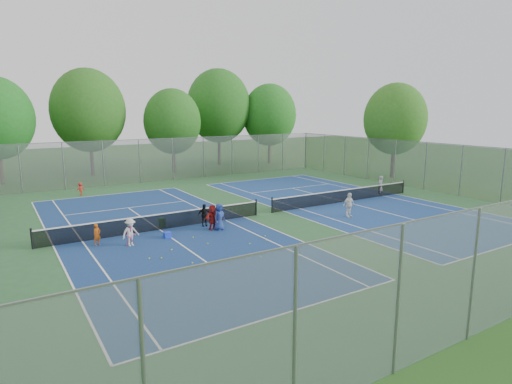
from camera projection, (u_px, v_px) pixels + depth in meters
ground at (264, 214)px, 27.66m from camera, size 120.00×120.00×0.00m
court_pad at (264, 214)px, 27.66m from camera, size 32.00×32.00×0.01m
court_left at (160, 230)px, 24.03m from camera, size 10.97×23.77×0.01m
court_right at (344, 202)px, 31.28m from camera, size 10.97×23.77×0.01m
net_left at (159, 222)px, 23.95m from camera, size 12.87×0.10×0.91m
net_right at (345, 196)px, 31.20m from camera, size 12.87×0.10×0.91m
fence_north at (173, 159)px, 40.62m from camera, size 32.00×0.10×4.00m
fence_east at (425, 166)px, 35.56m from camera, size 0.10×32.00×4.00m
tree_nl at (88, 111)px, 42.49m from camera, size 7.20×7.20×10.69m
tree_nc at (172, 122)px, 45.18m from camera, size 6.00×6.00×8.85m
tree_nr at (218, 106)px, 50.99m from camera, size 7.60×7.60×11.42m
tree_ne at (270, 115)px, 52.63m from camera, size 6.60×6.60×9.77m
tree_side_e at (395, 119)px, 41.41m from camera, size 6.00×6.00×9.20m
ball_crate at (167, 235)px, 22.54m from camera, size 0.37×0.37×0.32m
ball_hopper at (162, 223)px, 24.51m from camera, size 0.38×0.38×0.56m
student_a at (97, 235)px, 21.22m from camera, size 0.48×0.43×1.11m
student_b at (131, 236)px, 21.18m from camera, size 0.57×0.48×1.03m
student_c at (131, 232)px, 21.13m from camera, size 1.01×0.75×1.39m
student_d at (204, 215)px, 24.69m from camera, size 0.82×0.46×1.32m
student_e at (219, 217)px, 23.90m from camera, size 0.85×0.68×1.52m
student_f at (213, 217)px, 23.97m from camera, size 1.40×0.86×1.44m
child_far_baseline at (81, 189)px, 33.58m from camera, size 0.74×0.54×1.03m
instructor at (380, 186)px, 33.20m from camera, size 0.67×0.52×1.61m
teen_court_b at (349, 205)px, 26.83m from camera, size 0.91×0.39×1.55m
tennis_ball_0 at (149, 259)px, 19.32m from camera, size 0.07×0.07×0.07m
tennis_ball_1 at (265, 236)px, 22.75m from camera, size 0.07×0.07×0.07m
tennis_ball_2 at (193, 238)px, 22.49m from camera, size 0.07×0.07×0.07m
tennis_ball_3 at (250, 244)px, 21.43m from camera, size 0.07×0.07×0.07m
tennis_ball_4 at (261, 237)px, 22.55m from camera, size 0.07×0.07×0.07m
tennis_ball_5 at (161, 258)px, 19.37m from camera, size 0.07×0.07×0.07m
tennis_ball_6 at (261, 257)px, 19.54m from camera, size 0.07×0.07×0.07m
tennis_ball_7 at (267, 241)px, 21.98m from camera, size 0.07×0.07×0.07m
tennis_ball_8 at (192, 263)px, 18.76m from camera, size 0.07×0.07×0.07m
tennis_ball_9 at (208, 244)px, 21.44m from camera, size 0.07×0.07×0.07m
tennis_ball_10 at (172, 250)px, 20.51m from camera, size 0.07×0.07×0.07m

